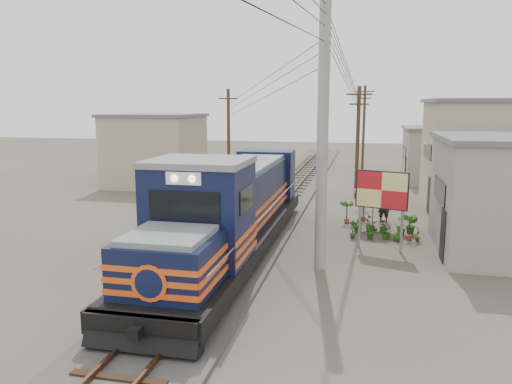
% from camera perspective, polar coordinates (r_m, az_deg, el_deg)
% --- Properties ---
extents(ground, '(120.00, 120.00, 0.00)m').
position_cam_1_polar(ground, '(19.59, -2.94, -7.57)').
color(ground, '#473F35').
rests_on(ground, ground).
extents(ballast, '(3.60, 70.00, 0.16)m').
position_cam_1_polar(ballast, '(29.03, 2.24, -1.57)').
color(ballast, '#595651').
rests_on(ballast, ground).
extents(track, '(1.15, 70.00, 0.12)m').
position_cam_1_polar(track, '(29.00, 2.25, -1.22)').
color(track, '#51331E').
rests_on(track, ground).
extents(locomotive, '(3.06, 16.67, 4.13)m').
position_cam_1_polar(locomotive, '(19.38, -2.78, -2.29)').
color(locomotive, black).
rests_on(locomotive, ground).
extents(utility_pole_main, '(0.40, 0.40, 10.00)m').
position_cam_1_polar(utility_pole_main, '(17.59, 7.63, 6.94)').
color(utility_pole_main, '#9E9B93').
rests_on(utility_pole_main, ground).
extents(wooden_pole_mid, '(1.60, 0.24, 7.00)m').
position_cam_1_polar(wooden_pole_mid, '(32.09, 11.54, 5.84)').
color(wooden_pole_mid, '#4C3826').
rests_on(wooden_pole_mid, ground).
extents(wooden_pole_far, '(1.60, 0.24, 7.50)m').
position_cam_1_polar(wooden_pole_far, '(46.05, 12.21, 7.36)').
color(wooden_pole_far, '#4C3826').
rests_on(wooden_pole_far, ground).
extents(wooden_pole_left, '(1.60, 0.24, 7.00)m').
position_cam_1_polar(wooden_pole_left, '(37.42, -3.15, 6.60)').
color(wooden_pole_left, '#4C3826').
rests_on(wooden_pole_left, ground).
extents(power_lines, '(9.65, 19.00, 3.30)m').
position_cam_1_polar(power_lines, '(27.03, 1.48, 13.53)').
color(power_lines, black).
rests_on(power_lines, ground).
extents(shophouse_mid, '(8.40, 7.35, 6.20)m').
position_cam_1_polar(shophouse_mid, '(31.07, 26.38, 3.81)').
color(shophouse_mid, tan).
rests_on(shophouse_mid, ground).
extents(shophouse_back, '(6.30, 6.30, 4.20)m').
position_cam_1_polar(shophouse_back, '(40.64, 20.86, 4.02)').
color(shophouse_back, gray).
rests_on(shophouse_back, ground).
extents(shophouse_left, '(6.30, 6.30, 5.20)m').
position_cam_1_polar(shophouse_left, '(37.29, -11.42, 4.76)').
color(shophouse_left, tan).
rests_on(shophouse_left, ground).
extents(billboard, '(2.07, 0.74, 3.28)m').
position_cam_1_polar(billboard, '(20.68, 14.17, -0.03)').
color(billboard, '#99999E').
rests_on(billboard, ground).
extents(market_umbrella, '(2.77, 2.77, 2.37)m').
position_cam_1_polar(market_umbrella, '(24.08, 13.34, 0.61)').
color(market_umbrella, black).
rests_on(market_umbrella, ground).
extents(vendor, '(0.70, 0.55, 1.69)m').
position_cam_1_polar(vendor, '(25.91, 14.40, -1.58)').
color(vendor, black).
rests_on(vendor, ground).
extents(plant_nursery, '(3.16, 1.93, 1.06)m').
position_cam_1_polar(plant_nursery, '(23.38, 14.58, -3.94)').
color(plant_nursery, '#2F621C').
rests_on(plant_nursery, ground).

